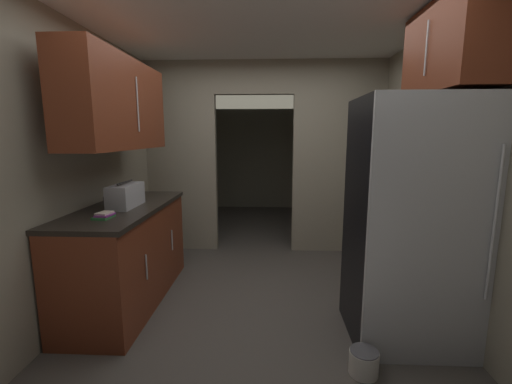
# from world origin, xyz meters

# --- Properties ---
(ground) EXTENTS (20.00, 20.00, 0.00)m
(ground) POSITION_xyz_m (0.00, 0.00, 0.00)
(ground) COLOR #47423D
(kitchen_overhead_slab) EXTENTS (3.58, 7.41, 0.06)m
(kitchen_overhead_slab) POSITION_xyz_m (0.00, 0.51, 2.59)
(kitchen_overhead_slab) COLOR silver
(kitchen_partition) EXTENTS (3.18, 0.12, 2.56)m
(kitchen_partition) POSITION_xyz_m (0.05, 1.71, 1.36)
(kitchen_partition) COLOR gray
(kitchen_partition) RESTS_ON ground
(adjoining_room_shell) EXTENTS (3.18, 2.89, 2.56)m
(adjoining_room_shell) POSITION_xyz_m (0.00, 3.64, 1.28)
(adjoining_room_shell) COLOR gray
(adjoining_room_shell) RESTS_ON ground
(kitchen_flank_left) EXTENTS (0.10, 4.21, 2.56)m
(kitchen_flank_left) POSITION_xyz_m (-1.64, -0.40, 1.28)
(kitchen_flank_left) COLOR gray
(kitchen_flank_left) RESTS_ON ground
(kitchen_flank_right) EXTENTS (0.10, 4.21, 2.56)m
(kitchen_flank_right) POSITION_xyz_m (1.64, -0.40, 1.28)
(kitchen_flank_right) COLOR gray
(kitchen_flank_right) RESTS_ON ground
(refrigerator) EXTENTS (0.86, 0.76, 1.87)m
(refrigerator) POSITION_xyz_m (1.17, -0.32, 0.93)
(refrigerator) COLOR black
(refrigerator) RESTS_ON ground
(lower_cabinet_run) EXTENTS (0.66, 1.67, 0.94)m
(lower_cabinet_run) POSITION_xyz_m (-1.26, 0.15, 0.47)
(lower_cabinet_run) COLOR maroon
(lower_cabinet_run) RESTS_ON ground
(upper_cabinet_counterside) EXTENTS (0.36, 1.50, 0.79)m
(upper_cabinet_counterside) POSITION_xyz_m (-1.26, 0.15, 1.86)
(upper_cabinet_counterside) COLOR maroon
(upper_cabinet_fridgeside) EXTENTS (0.36, 0.94, 0.64)m
(upper_cabinet_fridgeside) POSITION_xyz_m (1.41, -0.22, 2.22)
(upper_cabinet_fridgeside) COLOR maroon
(boombox) EXTENTS (0.21, 0.44, 0.24)m
(boombox) POSITION_xyz_m (-1.23, 0.12, 1.04)
(boombox) COLOR #B2B2B7
(boombox) RESTS_ON lower_cabinet_run
(book_stack) EXTENTS (0.14, 0.17, 0.05)m
(book_stack) POSITION_xyz_m (-1.22, -0.31, 0.96)
(book_stack) COLOR #388C47
(book_stack) RESTS_ON lower_cabinet_run
(paint_can) EXTENTS (0.20, 0.20, 0.17)m
(paint_can) POSITION_xyz_m (0.74, -0.79, 0.08)
(paint_can) COLOR silver
(paint_can) RESTS_ON ground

